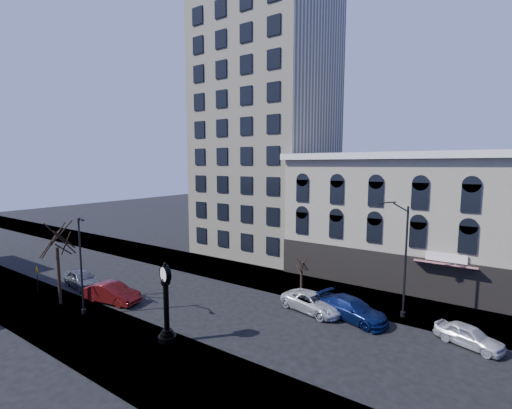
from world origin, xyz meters
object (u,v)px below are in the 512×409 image
Objects in this scene: street_clock at (166,305)px; car_near_b at (112,293)px; car_near_a at (82,279)px; warning_sign at (37,274)px; street_lamp_near at (81,239)px.

car_near_b is at bearing -173.91° from street_clock.
car_near_a is 5.59m from car_near_b.
warning_sign is 0.49× the size of car_near_b.
street_clock is 1.11× the size of car_near_a.
street_clock is at bearing 14.47° from warning_sign.
warning_sign is 0.51× the size of car_near_a.
street_clock reaches higher than car_near_b.
warning_sign is 3.62m from car_near_a.
car_near_b is (-0.94, 2.92, -5.19)m from street_lamp_near.
car_near_b is at bearing 31.40° from warning_sign.
car_near_a is (-6.50, 3.46, -5.20)m from street_lamp_near.
street_lamp_near reaches higher than street_clock.
street_lamp_near is 9.25m from warning_sign.
car_near_a is at bearing 173.30° from street_lamp_near.
street_lamp_near is at bearing -154.26° from street_clock.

